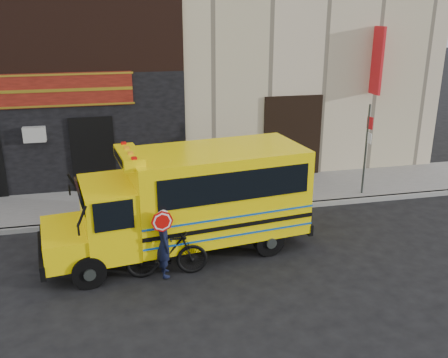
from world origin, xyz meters
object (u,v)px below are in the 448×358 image
object	(u,v)px
sign_pole	(366,147)
cyclist	(164,246)
school_bus	(193,198)
bicycle	(167,253)

from	to	relation	value
sign_pole	cyclist	world-z (taller)	sign_pole
school_bus	cyclist	distance (m)	1.68
bicycle	cyclist	xyz separation A→B (m)	(-0.06, -0.03, 0.21)
bicycle	cyclist	distance (m)	0.22
school_bus	sign_pole	xyz separation A→B (m)	(6.28, 2.62, 0.26)
school_bus	sign_pole	size ratio (longest dim) A/B	2.22
sign_pole	bicycle	distance (m)	8.17
sign_pole	bicycle	bearing A→B (deg)	-151.85
school_bus	cyclist	bearing A→B (deg)	-126.58
school_bus	sign_pole	distance (m)	6.81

